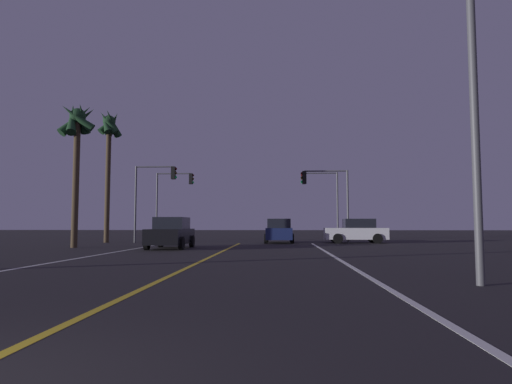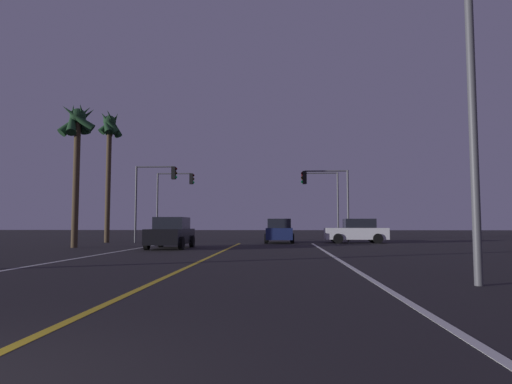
% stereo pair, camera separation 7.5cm
% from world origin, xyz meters
% --- Properties ---
extents(lane_edge_right, '(0.16, 33.68, 0.01)m').
position_xyz_m(lane_edge_right, '(4.99, 10.84, 0.00)').
color(lane_edge_right, silver).
rests_on(lane_edge_right, ground).
extents(lane_edge_left, '(0.16, 33.68, 0.01)m').
position_xyz_m(lane_edge_left, '(-4.99, 10.84, 0.00)').
color(lane_edge_left, silver).
rests_on(lane_edge_left, ground).
extents(lane_center_divider, '(0.16, 33.68, 0.01)m').
position_xyz_m(lane_center_divider, '(0.00, 10.84, 0.00)').
color(lane_center_divider, gold).
rests_on(lane_center_divider, ground).
extents(car_crossing_side, '(4.30, 2.02, 1.70)m').
position_xyz_m(car_crossing_side, '(8.18, 28.80, 0.82)').
color(car_crossing_side, black).
rests_on(car_crossing_side, ground).
extents(car_oncoming, '(2.02, 4.30, 1.70)m').
position_xyz_m(car_oncoming, '(-3.14, 21.02, 0.82)').
color(car_oncoming, black).
rests_on(car_oncoming, ground).
extents(car_ahead_far, '(2.02, 4.30, 1.70)m').
position_xyz_m(car_ahead_far, '(2.73, 28.75, 0.82)').
color(car_ahead_far, black).
rests_on(car_ahead_far, ground).
extents(traffic_light_near_right, '(3.33, 0.36, 5.10)m').
position_xyz_m(traffic_light_near_right, '(5.91, 28.18, 3.82)').
color(traffic_light_near_right, '#4C4C51').
rests_on(traffic_light_near_right, ground).
extents(traffic_light_near_left, '(3.04, 0.36, 5.48)m').
position_xyz_m(traffic_light_near_left, '(-6.10, 28.18, 4.06)').
color(traffic_light_near_left, '#4C4C51').
rests_on(traffic_light_near_left, ground).
extents(traffic_light_far_right, '(3.05, 0.36, 5.58)m').
position_xyz_m(traffic_light_far_right, '(6.11, 33.68, 4.13)').
color(traffic_light_far_right, '#4C4C51').
rests_on(traffic_light_far_right, ground).
extents(traffic_light_far_left, '(3.20, 0.36, 5.62)m').
position_xyz_m(traffic_light_far_left, '(-6.04, 33.68, 4.17)').
color(traffic_light_far_left, '#4C4C51').
rests_on(traffic_light_far_left, ground).
extents(street_lamp_right_near, '(2.01, 0.44, 8.16)m').
position_xyz_m(street_lamp_right_near, '(6.64, 6.87, 5.15)').
color(street_lamp_right_near, '#4C4C51').
rests_on(street_lamp_right_near, ground).
extents(palm_tree_left_mid, '(2.24, 2.13, 8.46)m').
position_xyz_m(palm_tree_left_mid, '(-8.81, 21.55, 6.68)').
color(palm_tree_left_mid, '#473826').
rests_on(palm_tree_left_mid, ground).
extents(palm_tree_left_far, '(1.91, 1.96, 9.73)m').
position_xyz_m(palm_tree_left_far, '(-9.71, 28.56, 7.70)').
color(palm_tree_left_far, '#473826').
rests_on(palm_tree_left_far, ground).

